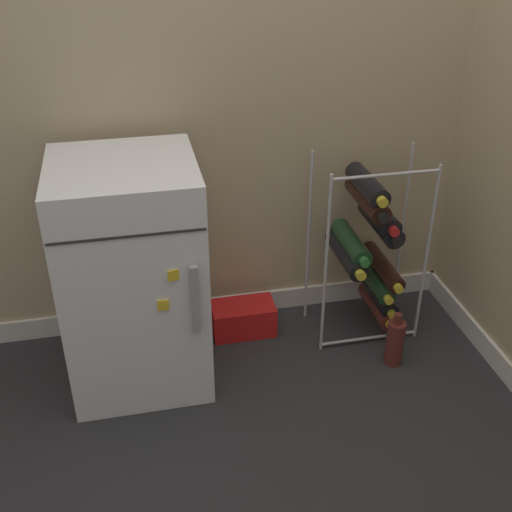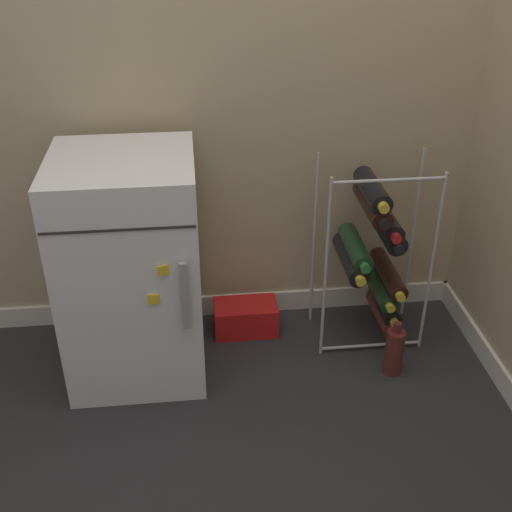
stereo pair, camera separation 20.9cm
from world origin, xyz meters
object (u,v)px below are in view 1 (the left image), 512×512
object	(u,v)px
wine_rack	(370,246)
loose_bottle_floor	(395,342)
mini_fridge	(133,276)
soda_box	(243,318)

from	to	relation	value
wine_rack	loose_bottle_floor	world-z (taller)	wine_rack
mini_fridge	wine_rack	world-z (taller)	mini_fridge
soda_box	loose_bottle_floor	distance (m)	0.61
mini_fridge	soda_box	xyz separation A→B (m)	(0.42, 0.16, -0.35)
mini_fridge	wine_rack	bearing A→B (deg)	5.50
mini_fridge	wine_rack	size ratio (longest dim) A/B	1.12
wine_rack	mini_fridge	bearing A→B (deg)	-174.50
loose_bottle_floor	wine_rack	bearing A→B (deg)	97.36
soda_box	wine_rack	bearing A→B (deg)	-8.00
wine_rack	loose_bottle_floor	bearing A→B (deg)	-82.64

